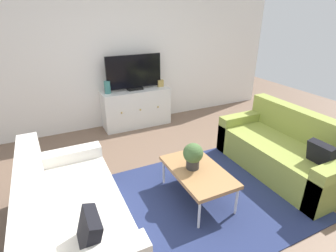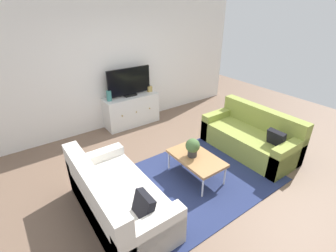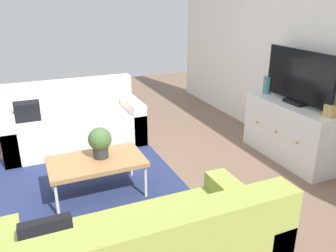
% 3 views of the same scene
% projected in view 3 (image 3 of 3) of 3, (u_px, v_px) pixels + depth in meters
% --- Properties ---
extents(ground_plane, '(10.00, 10.00, 0.00)m').
position_uv_depth(ground_plane, '(108.00, 192.00, 3.55)').
color(ground_plane, brown).
extents(wall_back, '(6.40, 0.12, 2.70)m').
position_uv_depth(wall_back, '(314.00, 46.00, 4.01)').
color(wall_back, white).
rests_on(wall_back, ground_plane).
extents(area_rug, '(2.50, 1.90, 0.01)m').
position_uv_depth(area_rug, '(94.00, 195.00, 3.49)').
color(area_rug, navy).
rests_on(area_rug, ground_plane).
extents(couch_left_side, '(0.86, 1.76, 0.83)m').
position_uv_depth(couch_left_side, '(73.00, 124.00, 4.64)').
color(couch_left_side, silver).
rests_on(couch_left_side, ground_plane).
extents(coffee_table, '(0.55, 0.93, 0.40)m').
position_uv_depth(coffee_table, '(96.00, 163.00, 3.38)').
color(coffee_table, '#A37547').
rests_on(coffee_table, ground_plane).
extents(potted_plant, '(0.23, 0.23, 0.31)m').
position_uv_depth(potted_plant, '(100.00, 141.00, 3.36)').
color(potted_plant, '#2D2D2D').
rests_on(potted_plant, coffee_table).
extents(tv_console, '(1.26, 0.47, 0.71)m').
position_uv_depth(tv_console, '(290.00, 131.00, 4.19)').
color(tv_console, silver).
rests_on(tv_console, ground_plane).
extents(flat_screen_tv, '(1.02, 0.16, 0.63)m').
position_uv_depth(flat_screen_tv, '(299.00, 77.00, 3.95)').
color(flat_screen_tv, black).
rests_on(flat_screen_tv, tv_console).
extents(glass_vase, '(0.11, 0.11, 0.22)m').
position_uv_depth(glass_vase, '(267.00, 85.00, 4.46)').
color(glass_vase, teal).
rests_on(glass_vase, tv_console).
extents(mantel_clock, '(0.11, 0.07, 0.13)m').
position_uv_depth(mantel_clock, '(330.00, 111.00, 3.60)').
color(mantel_clock, tan).
rests_on(mantel_clock, tv_console).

